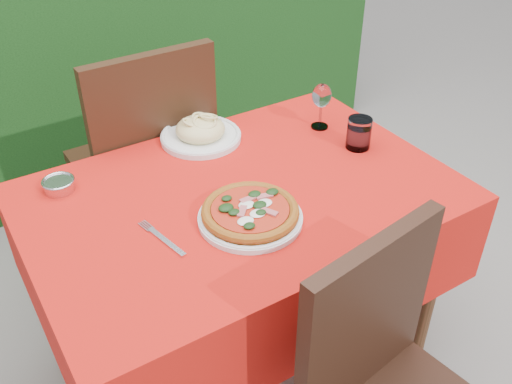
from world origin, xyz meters
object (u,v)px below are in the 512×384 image
wine_glass (322,97)px  fork (167,242)px  water_glass (359,135)px  pasta_plate (201,132)px  steel_ramekin (59,186)px  pizza_plate (250,213)px  chair_far (147,156)px

wine_glass → fork: wine_glass is taller
water_glass → pasta_plate: bearing=142.3°
water_glass → steel_ramekin: water_glass is taller
pizza_plate → fork: size_ratio=1.69×
pasta_plate → water_glass: 0.53m
pasta_plate → fork: pasta_plate is taller
pasta_plate → pizza_plate: bearing=-101.2°
water_glass → fork: water_glass is taller
pizza_plate → water_glass: bearing=16.1°
pizza_plate → water_glass: 0.54m
steel_ramekin → wine_glass: bearing=-6.5°
pasta_plate → chair_far: bearing=115.3°
water_glass → steel_ramekin: size_ratio=1.18×
steel_ramekin → water_glass: bearing=-16.9°
pizza_plate → wine_glass: bearing=33.6°
chair_far → pasta_plate: bearing=114.4°
chair_far → water_glass: (0.53, -0.56, 0.20)m
chair_far → wine_glass: size_ratio=6.27×
pasta_plate → steel_ramekin: 0.50m
wine_glass → steel_ramekin: 0.91m
chair_far → pasta_plate: size_ratio=3.77×
wine_glass → fork: size_ratio=0.80×
wine_glass → fork: 0.79m
chair_far → pizza_plate: size_ratio=2.97×
pasta_plate → water_glass: water_glass is taller
chair_far → pasta_plate: chair_far is taller
chair_far → wine_glass: 0.70m
chair_far → wine_glass: bearing=142.0°
wine_glass → fork: (-0.73, -0.29, -0.11)m
pasta_plate → wine_glass: bearing=-20.3°
pasta_plate → water_glass: size_ratio=2.60×
pizza_plate → steel_ramekin: pizza_plate is taller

